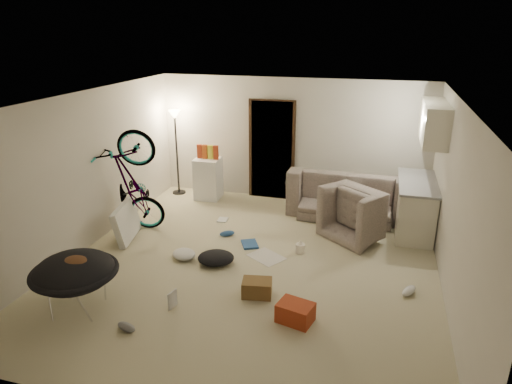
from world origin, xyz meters
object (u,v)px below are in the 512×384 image
(kitchen_counter, at_px, (415,207))
(armchair, at_px, (365,217))
(bicycle, at_px, (134,205))
(mini_fridge, at_px, (208,178))
(juicer, at_px, (300,248))
(tv_box, at_px, (126,222))
(saucer_chair, at_px, (76,279))
(drink_case_a, at_px, (257,288))
(floor_lamp, at_px, (176,134))
(drink_case_b, at_px, (295,312))
(sofa, at_px, (347,198))

(kitchen_counter, distance_m, armchair, 0.94)
(bicycle, bearing_deg, kitchen_counter, -83.49)
(mini_fridge, height_order, juicer, mini_fridge)
(tv_box, bearing_deg, saucer_chair, -88.13)
(drink_case_a, bearing_deg, juicer, 66.05)
(floor_lamp, relative_size, mini_fridge, 2.10)
(kitchen_counter, distance_m, drink_case_a, 3.50)
(saucer_chair, distance_m, drink_case_a, 2.33)
(tv_box, height_order, juicer, tv_box)
(drink_case_a, bearing_deg, drink_case_b, -45.13)
(mini_fridge, bearing_deg, juicer, -42.20)
(floor_lamp, xyz_separation_m, sofa, (3.63, -0.20, -0.98))
(saucer_chair, relative_size, drink_case_b, 2.56)
(saucer_chair, distance_m, juicer, 3.39)
(saucer_chair, bearing_deg, bicycle, 102.38)
(kitchen_counter, distance_m, juicer, 2.28)
(mini_fridge, distance_m, juicer, 3.05)
(floor_lamp, distance_m, drink_case_b, 5.23)
(bicycle, distance_m, mini_fridge, 2.01)
(mini_fridge, distance_m, drink_case_b, 4.57)
(tv_box, bearing_deg, juicer, -7.21)
(sofa, xyz_separation_m, juicer, (-0.57, -1.85, -0.24))
(drink_case_a, bearing_deg, tv_box, 146.83)
(drink_case_b, bearing_deg, armchair, 90.59)
(armchair, relative_size, mini_fridge, 1.19)
(kitchen_counter, height_order, saucer_chair, kitchen_counter)
(sofa, distance_m, mini_fridge, 2.90)
(mini_fridge, xyz_separation_m, tv_box, (-0.63, -2.21, -0.13))
(mini_fridge, bearing_deg, tv_box, -108.27)
(mini_fridge, bearing_deg, saucer_chair, -93.82)
(kitchen_counter, height_order, armchair, kitchen_counter)
(armchair, distance_m, drink_case_b, 2.87)
(juicer, bearing_deg, floor_lamp, 146.21)
(saucer_chair, bearing_deg, armchair, 44.28)
(kitchen_counter, bearing_deg, juicer, -141.75)
(sofa, xyz_separation_m, armchair, (0.37, -0.87, 0.01))
(bicycle, xyz_separation_m, juicer, (2.96, -0.04, -0.41))
(tv_box, bearing_deg, bicycle, 77.74)
(kitchen_counter, xyz_separation_m, tv_box, (-4.73, -1.66, -0.14))
(tv_box, bearing_deg, floor_lamp, 80.22)
(kitchen_counter, distance_m, saucer_chair, 5.62)
(juicer, bearing_deg, bicycle, 179.19)
(sofa, distance_m, juicer, 1.95)
(armchair, xyz_separation_m, saucer_chair, (-3.38, -3.30, 0.12))
(drink_case_a, bearing_deg, saucer_chair, -166.00)
(armchair, relative_size, bicycle, 0.54)
(floor_lamp, bearing_deg, drink_case_a, -51.54)
(armchair, xyz_separation_m, mini_fridge, (-3.26, 0.97, 0.10))
(bicycle, bearing_deg, sofa, -72.40)
(floor_lamp, height_order, armchair, floor_lamp)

